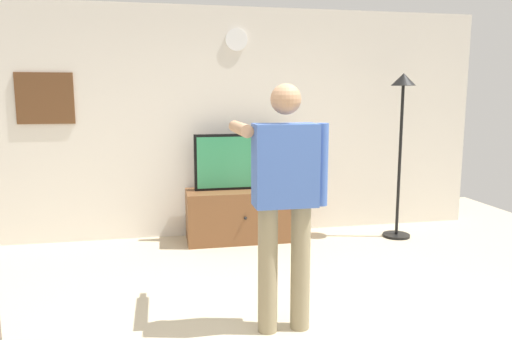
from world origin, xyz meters
TOP-DOWN VIEW (x-y plane):
  - back_wall at (0.00, 2.95)m, footprint 6.40×0.10m
  - tv_stand at (0.15, 2.60)m, footprint 1.27×0.55m
  - television at (0.15, 2.65)m, footprint 1.07×0.07m
  - wall_clock at (0.15, 2.89)m, footprint 0.26×0.03m
  - framed_picture at (-1.98, 2.90)m, footprint 0.61×0.04m
  - floor_lamp at (2.00, 2.36)m, footprint 0.32×0.32m
  - person_standing_nearer_lamp at (0.09, 0.41)m, footprint 0.62×0.78m

SIDE VIEW (x-z plane):
  - tv_stand at x=0.15m, z-range 0.00..0.60m
  - television at x=0.15m, z-range 0.60..1.25m
  - person_standing_nearer_lamp at x=0.09m, z-range 0.13..1.89m
  - back_wall at x=0.00m, z-range 0.00..2.70m
  - floor_lamp at x=2.00m, z-range 0.42..2.35m
  - framed_picture at x=-1.98m, z-range 1.37..1.93m
  - wall_clock at x=0.15m, z-range 2.19..2.45m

